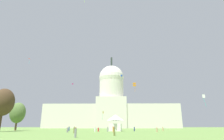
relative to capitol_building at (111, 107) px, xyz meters
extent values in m
cube|color=beige|center=(-31.74, 0.00, -8.55)|extent=(63.48, 25.24, 21.83)
cube|color=beige|center=(31.74, 0.00, -8.55)|extent=(63.48, 25.24, 21.83)
cube|color=beige|center=(0.00, 0.00, -5.28)|extent=(28.41, 27.77, 28.35)
cylinder|color=beige|center=(0.00, 0.00, 19.43)|extent=(24.05, 24.05, 21.06)
sphere|color=beige|center=(0.00, 0.00, 29.96)|extent=(25.17, 25.17, 25.17)
cylinder|color=#2D3833|center=(0.00, 0.00, 47.43)|extent=(1.80, 1.80, 9.78)
cube|color=white|center=(3.91, -113.91, -18.13)|extent=(4.82, 7.06, 2.67)
pyramid|color=white|center=(3.91, -113.91, -14.61)|extent=(5.06, 7.41, 2.18)
cylinder|color=brown|center=(-37.62, -105.53, -17.12)|extent=(0.75, 0.75, 4.67)
ellipsoid|color=#4C6633|center=(-37.62, -105.53, -12.22)|extent=(7.78, 6.96, 8.56)
cylinder|color=#42301E|center=(-35.02, -121.34, -15.98)|extent=(0.85, 0.85, 6.97)
ellipsoid|color=#42301E|center=(-35.02, -121.34, -9.66)|extent=(9.83, 9.75, 9.42)
cylinder|color=tan|center=(21.49, -113.08, -18.78)|extent=(0.66, 0.66, 1.36)
sphere|color=tan|center=(21.49, -113.08, -17.99)|extent=(0.32, 0.32, 0.22)
cylinder|color=tan|center=(16.61, -125.60, -18.83)|extent=(0.65, 0.65, 1.27)
sphere|color=tan|center=(16.61, -125.60, -18.09)|extent=(0.28, 0.28, 0.21)
cylinder|color=silver|center=(-2.67, -123.12, -18.78)|extent=(0.59, 0.59, 1.37)
sphere|color=#A37556|center=(-2.67, -123.12, -17.99)|extent=(0.26, 0.26, 0.21)
cylinder|color=gray|center=(-2.31, -155.37, -18.78)|extent=(0.47, 0.47, 1.35)
sphere|color=#A37556|center=(-2.31, -155.37, -17.98)|extent=(0.35, 0.35, 0.25)
cylinder|color=gray|center=(-10.05, -129.19, -18.80)|extent=(0.57, 0.57, 1.32)
sphere|color=beige|center=(-10.05, -129.19, -18.02)|extent=(0.29, 0.29, 0.24)
cylinder|color=navy|center=(10.74, -115.11, -18.74)|extent=(0.54, 0.54, 1.45)
sphere|color=beige|center=(10.74, -115.11, -17.91)|extent=(0.28, 0.28, 0.20)
cylinder|color=gray|center=(1.33, -120.29, -18.78)|extent=(0.52, 0.52, 1.36)
sphere|color=#A37556|center=(1.33, -120.29, -17.97)|extent=(0.33, 0.33, 0.25)
cylinder|color=orange|center=(3.20, -125.46, -18.68)|extent=(0.42, 0.42, 1.55)
sphere|color=#A37556|center=(3.20, -125.46, -17.79)|extent=(0.30, 0.30, 0.23)
cylinder|color=olive|center=(3.71, -148.66, -18.75)|extent=(0.49, 0.49, 1.43)
sphere|color=brown|center=(3.71, -148.66, -17.92)|extent=(0.33, 0.33, 0.24)
cylinder|color=olive|center=(-6.78, -135.40, -18.74)|extent=(0.39, 0.39, 1.45)
sphere|color=brown|center=(-6.78, -135.40, -17.91)|extent=(0.22, 0.22, 0.21)
cylinder|color=#3D5684|center=(-13.86, -111.38, -18.71)|extent=(0.58, 0.58, 1.51)
sphere|color=#A37556|center=(-13.86, -111.38, -17.82)|extent=(0.34, 0.34, 0.26)
cylinder|color=red|center=(-1.81, -120.64, -18.84)|extent=(0.65, 0.65, 1.25)
sphere|color=beige|center=(-1.81, -120.64, -18.09)|extent=(0.35, 0.35, 0.25)
pyramid|color=red|center=(-30.62, -115.22, 8.25)|extent=(1.07, 1.39, 0.32)
cylinder|color=#33BCDB|center=(-30.87, -115.10, 7.12)|extent=(0.20, 0.19, 1.22)
cube|color=blue|center=(8.59, -52.28, 17.97)|extent=(1.45, 1.45, 0.66)
cube|color=blue|center=(8.59, -52.28, 18.58)|extent=(1.45, 1.45, 0.66)
cylinder|color=blue|center=(8.59, -52.28, 16.26)|extent=(0.36, 0.41, 2.97)
cube|color=#D1339E|center=(-22.65, -72.75, 7.37)|extent=(1.03, 1.03, 0.41)
cube|color=#D1339E|center=(-22.65, -72.75, 7.74)|extent=(1.03, 1.03, 0.41)
cube|color=white|center=(35.78, -118.27, -7.36)|extent=(0.92, 0.27, 1.22)
cylinder|color=teal|center=(35.87, -118.27, -9.67)|extent=(0.54, 0.47, 3.37)
cylinder|color=#8CD133|center=(-8.45, -122.44, 31.16)|extent=(0.47, 0.43, 2.97)
cube|color=orange|center=(10.31, -124.77, -4.70)|extent=(1.01, 1.02, 0.43)
cube|color=orange|center=(10.31, -124.77, -4.05)|extent=(1.01, 1.02, 0.43)
cylinder|color=orange|center=(10.49, -124.77, -5.85)|extent=(0.19, 0.31, 1.89)
pyramid|color=pink|center=(0.65, -64.02, 13.01)|extent=(1.02, 1.73, 0.12)
cylinder|color=pink|center=(1.08, -64.08, 11.31)|extent=(0.31, 0.31, 1.73)
cube|color=gold|center=(-2.26, -90.33, -11.03)|extent=(0.45, 0.58, 1.21)
cylinder|color=green|center=(-2.45, -90.33, -13.15)|extent=(0.36, 0.37, 3.05)
camera|label=1|loc=(3.94, -185.90, -17.78)|focal=29.95mm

